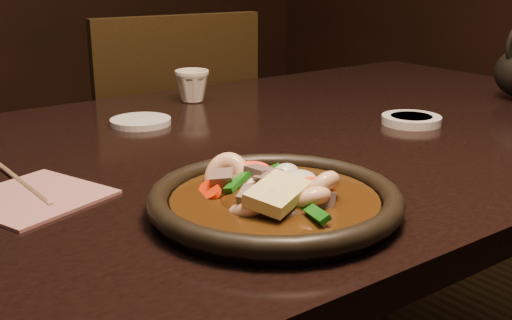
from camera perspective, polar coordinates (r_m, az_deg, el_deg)
table at (r=1.08m, az=1.33°, el=-1.87°), size 1.60×0.90×0.75m
chair at (r=1.70m, az=-8.21°, el=-1.17°), size 0.47×0.47×0.91m
plate at (r=0.74m, az=1.67°, el=-3.68°), size 0.30×0.30×0.03m
stirfry at (r=0.74m, az=1.55°, el=-3.15°), size 0.15×0.22×0.06m
soy_dish at (r=1.18m, az=13.65°, el=3.49°), size 0.11×0.11×0.01m
saucer_right at (r=1.16m, az=-10.22°, el=3.38°), size 0.11×0.11×0.01m
tea_cup at (r=1.33m, az=-5.70°, el=6.67°), size 0.09×0.09×0.07m
chopsticks at (r=0.90m, az=-20.43°, el=-1.61°), size 0.01×0.24×0.01m
napkin at (r=0.83m, az=-19.18°, el=-3.16°), size 0.19×0.19×0.00m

